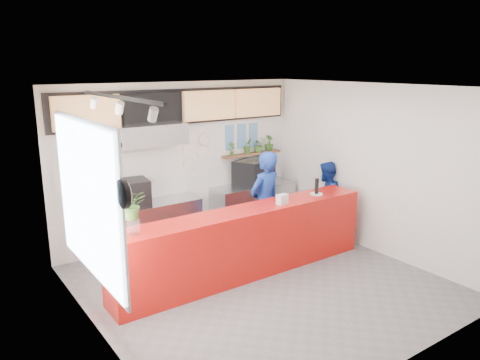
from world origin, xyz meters
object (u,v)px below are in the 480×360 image
staff_center (265,204)px  pepper_mill (317,186)px  service_counter (246,242)px  espresso_machine (254,172)px  staff_right (326,199)px  panini_oven (133,193)px

staff_center → pepper_mill: bearing=134.6°
service_counter → espresso_machine: (1.50, 1.80, 0.60)m
staff_right → staff_center: bearing=-22.6°
service_counter → espresso_machine: 2.42m
panini_oven → staff_center: bearing=-25.5°
panini_oven → espresso_machine: size_ratio=0.66×
service_counter → staff_right: (2.35, 0.57, 0.19)m
panini_oven → staff_center: 2.31m
staff_center → staff_right: 1.57m
staff_right → pepper_mill: staff_right is taller
panini_oven → espresso_machine: espresso_machine is taller
staff_center → pepper_mill: (0.72, -0.53, 0.32)m
staff_center → pepper_mill: size_ratio=6.88×
panini_oven → service_counter: bearing=-49.7°
service_counter → staff_right: bearing=13.7°
service_counter → staff_center: 1.02m
service_counter → panini_oven: panini_oven is taller
staff_center → pepper_mill: 0.95m
service_counter → staff_right: 2.42m
espresso_machine → pepper_mill: bearing=-109.2°
service_counter → espresso_machine: espresso_machine is taller
panini_oven → staff_right: bearing=-11.1°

